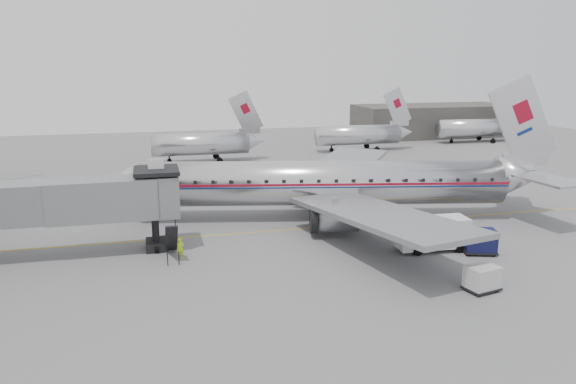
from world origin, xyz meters
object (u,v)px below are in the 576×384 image
object	(u,v)px
baggage_cart_white	(482,278)
baggage_cart_navy	(480,241)
service_van	(433,233)
airliner	(331,183)
ramp_worker	(180,248)

from	to	relation	value
baggage_cart_white	baggage_cart_navy	bearing A→B (deg)	45.47
baggage_cart_navy	service_van	bearing A→B (deg)	170.98
airliner	baggage_cart_white	world-z (taller)	airliner
airliner	ramp_worker	size ratio (longest dim) A/B	26.81
airliner	service_van	xyz separation A→B (m)	(4.81, -10.82, -1.99)
baggage_cart_navy	airliner	bearing A→B (deg)	140.43
airliner	service_van	world-z (taller)	airliner
baggage_cart_navy	baggage_cart_white	bearing A→B (deg)	-103.90
service_van	baggage_cart_navy	world-z (taller)	service_van
airliner	ramp_worker	xyz separation A→B (m)	(-14.41, -7.82, -2.58)
baggage_cart_white	ramp_worker	distance (m)	21.42
airliner	baggage_cart_navy	distance (m)	14.91
airliner	ramp_worker	distance (m)	16.60
baggage_cart_white	ramp_worker	size ratio (longest dim) A/B	1.55
baggage_cart_white	ramp_worker	world-z (taller)	baggage_cart_white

